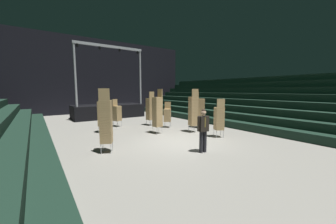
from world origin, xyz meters
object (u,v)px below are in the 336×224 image
chair_stack_rear_left (117,113)px  chair_stack_rear_right (150,109)px  chair_stack_rear_centre (157,111)px  chair_stack_front_left (219,118)px  chair_stack_mid_right (103,113)px  chair_stack_mid_left (106,121)px  chair_stack_aisle_left (167,115)px  stage_riser (108,110)px  chair_stack_mid_centre (193,111)px  chair_stack_front_right (201,110)px  man_with_tie (203,128)px

chair_stack_rear_left → chair_stack_rear_right: 2.29m
chair_stack_rear_left → chair_stack_rear_centre: size_ratio=0.73×
chair_stack_rear_left → chair_stack_rear_right: size_ratio=0.79×
chair_stack_front_left → chair_stack_mid_right: 6.60m
chair_stack_mid_left → chair_stack_rear_left: 5.65m
chair_stack_mid_left → chair_stack_aisle_left: size_ratio=1.50×
stage_riser → chair_stack_mid_centre: stage_riser is taller
stage_riser → chair_stack_aisle_left: stage_riser is taller
chair_stack_front_right → chair_stack_mid_centre: chair_stack_mid_centre is taller
chair_stack_front_left → stage_riser: bearing=131.1°
stage_riser → chair_stack_mid_centre: (2.17, -9.06, 0.58)m
stage_riser → man_with_tie: size_ratio=3.55×
chair_stack_front_right → chair_stack_mid_centre: size_ratio=0.93×
chair_stack_mid_right → chair_stack_rear_centre: bearing=-84.9°
chair_stack_rear_centre → chair_stack_mid_right: bearing=46.4°
chair_stack_rear_left → chair_stack_aisle_left: size_ratio=1.10×
chair_stack_mid_right → chair_stack_rear_right: 3.47m
stage_riser → chair_stack_rear_right: 5.81m
chair_stack_front_left → chair_stack_mid_centre: bearing=127.7°
chair_stack_mid_right → chair_stack_mid_left: bearing=-150.8°
chair_stack_rear_left → chair_stack_rear_right: (2.08, -0.91, 0.25)m
chair_stack_mid_left → chair_stack_rear_right: size_ratio=1.07×
chair_stack_mid_right → chair_stack_front_right: bearing=-67.7°
chair_stack_rear_left → chair_stack_rear_right: chair_stack_rear_right is taller
chair_stack_rear_right → chair_stack_rear_centre: 2.64m
chair_stack_mid_right → chair_stack_rear_right: (3.44, 0.47, 0.04)m
stage_riser → chair_stack_front_right: 9.08m
chair_stack_front_left → chair_stack_front_right: bearing=95.0°
chair_stack_mid_left → chair_stack_rear_centre: size_ratio=1.00×
chair_stack_rear_left → chair_stack_rear_centre: (1.16, -3.39, 0.34)m
chair_stack_front_right → chair_stack_rear_left: size_ratio=1.27×
man_with_tie → chair_stack_mid_left: size_ratio=0.69×
chair_stack_front_left → chair_stack_rear_left: bearing=147.5°
chair_stack_front_right → chair_stack_aisle_left: chair_stack_front_right is taller
chair_stack_mid_left → chair_stack_mid_centre: bearing=36.5°
chair_stack_front_left → chair_stack_aisle_left: 3.84m
chair_stack_front_right → chair_stack_rear_left: bearing=-87.5°
chair_stack_front_left → chair_stack_rear_right: chair_stack_rear_right is taller
stage_riser → chair_stack_front_left: 11.04m
man_with_tie → chair_stack_front_left: size_ratio=0.86×
chair_stack_rear_left → chair_stack_rear_centre: bearing=88.1°
chair_stack_mid_left → chair_stack_mid_right: size_ratio=1.11×
chair_stack_rear_centre → chair_stack_front_right: bearing=-99.2°
chair_stack_front_left → chair_stack_rear_centre: bearing=158.3°
chair_stack_front_left → chair_stack_rear_left: 6.88m
man_with_tie → chair_stack_rear_centre: (0.30, 3.95, 0.28)m
stage_riser → chair_stack_rear_left: bearing=-100.8°
chair_stack_mid_right → chair_stack_rear_right: chair_stack_rear_right is taller
chair_stack_rear_left → chair_stack_mid_right: bearing=24.8°
chair_stack_rear_right → chair_stack_aisle_left: size_ratio=1.40×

